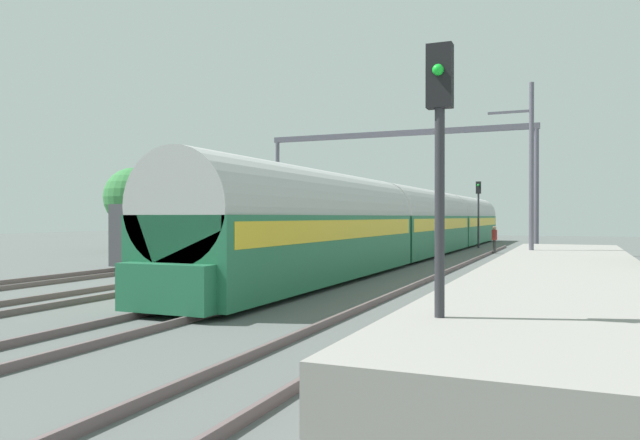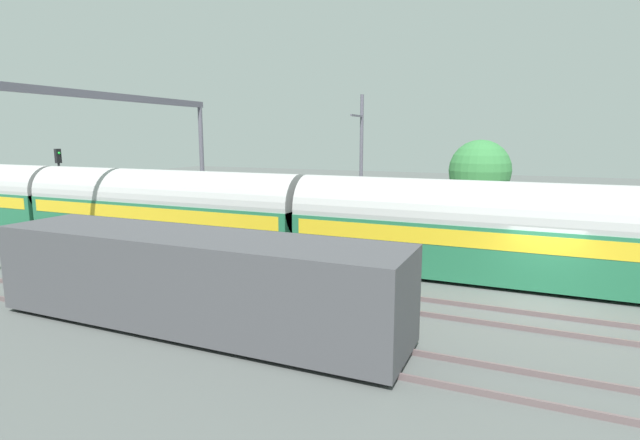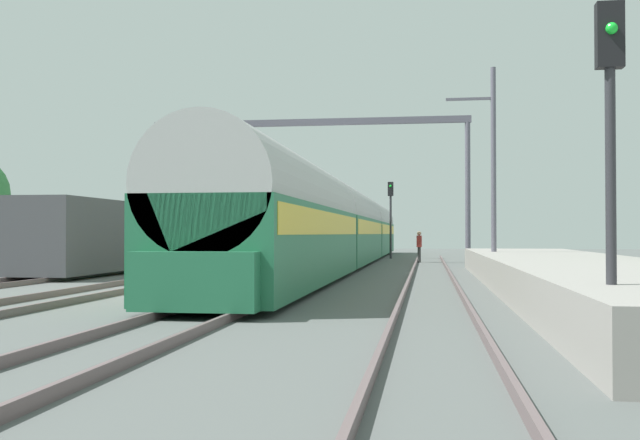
# 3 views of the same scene
# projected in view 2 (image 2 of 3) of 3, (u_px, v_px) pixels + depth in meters

# --- Properties ---
(ground) EXTENTS (120.00, 120.00, 0.00)m
(ground) POSITION_uv_depth(u_px,v_px,m) (542.00, 303.00, 16.99)
(ground) COLOR #565B59
(track_far_west) EXTENTS (1.52, 60.00, 0.16)m
(track_far_west) POSITION_uv_depth(u_px,v_px,m) (546.00, 389.00, 11.05)
(track_far_west) COLOR #645354
(track_far_west) RESTS_ON ground
(track_west) EXTENTS (1.51, 60.00, 0.16)m
(track_west) POSITION_uv_depth(u_px,v_px,m) (543.00, 322.00, 15.00)
(track_west) COLOR #645354
(track_west) RESTS_ON ground
(track_east) EXTENTS (1.51, 60.00, 0.16)m
(track_east) POSITION_uv_depth(u_px,v_px,m) (541.00, 284.00, 18.96)
(track_east) COLOR #645354
(track_east) RESTS_ON ground
(track_far_east) EXTENTS (1.52, 60.00, 0.16)m
(track_far_east) POSITION_uv_depth(u_px,v_px,m) (540.00, 258.00, 22.91)
(track_far_east) COLOR #645354
(track_far_east) RESTS_ON ground
(platform) EXTENTS (4.40, 28.00, 0.90)m
(platform) POSITION_uv_depth(u_px,v_px,m) (501.00, 233.00, 27.08)
(platform) COLOR gray
(platform) RESTS_ON ground
(passenger_train) EXTENTS (2.93, 49.20, 3.82)m
(passenger_train) POSITION_uv_depth(u_px,v_px,m) (163.00, 208.00, 25.81)
(passenger_train) COLOR #236B47
(passenger_train) RESTS_ON ground
(freight_car) EXTENTS (2.80, 13.00, 2.70)m
(freight_car) POSITION_uv_depth(u_px,v_px,m) (193.00, 280.00, 14.60)
(freight_car) COLOR #47474C
(freight_car) RESTS_ON ground
(person_crossing) EXTENTS (0.29, 0.43, 1.73)m
(person_crossing) POSITION_uv_depth(u_px,v_px,m) (159.00, 211.00, 30.84)
(person_crossing) COLOR #393939
(person_crossing) RESTS_ON ground
(railway_signal_far) EXTENTS (0.36, 0.30, 4.91)m
(railway_signal_far) POSITION_uv_depth(u_px,v_px,m) (60.00, 177.00, 31.20)
(railway_signal_far) COLOR #2D2D33
(railway_signal_far) RESTS_ON ground
(catenary_gantry) EXTENTS (17.51, 0.28, 7.86)m
(catenary_gantry) POSITION_uv_depth(u_px,v_px,m) (93.00, 131.00, 24.01)
(catenary_gantry) COLOR #5A5766
(catenary_gantry) RESTS_ON ground
(catenary_pole_east_mid) EXTENTS (1.90, 0.20, 8.00)m
(catenary_pole_east_mid) POSITION_uv_depth(u_px,v_px,m) (361.00, 163.00, 28.14)
(catenary_pole_east_mid) COLOR #5A5766
(catenary_pole_east_mid) RESTS_ON ground
(tree_east_background) EXTENTS (3.86, 3.86, 5.49)m
(tree_east_background) POSITION_uv_depth(u_px,v_px,m) (480.00, 170.00, 31.16)
(tree_east_background) COLOR #4C3826
(tree_east_background) RESTS_ON ground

